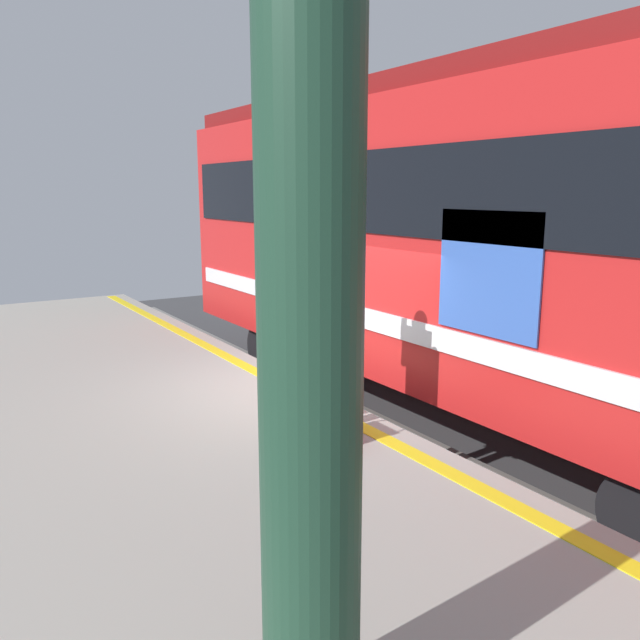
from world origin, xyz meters
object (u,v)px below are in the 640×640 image
object	(u,v)px
handbag	(342,421)
station_column	(310,226)
train_carriage	(462,229)
passenger	(330,319)

from	to	relation	value
handbag	station_column	bearing A→B (deg)	143.10
train_carriage	passenger	xyz separation A→B (m)	(-0.95, 2.59, -0.68)
train_carriage	handbag	bearing A→B (deg)	116.17
train_carriage	handbag	xyz separation A→B (m)	(-1.33, 2.71, -1.52)
handbag	passenger	bearing A→B (deg)	-17.54
passenger	station_column	distance (m)	3.56
train_carriage	station_column	xyz separation A→B (m)	(-3.76, 4.53, 0.35)
passenger	station_column	size ratio (longest dim) A/B	0.42
train_carriage	passenger	world-z (taller)	train_carriage
station_column	train_carriage	bearing A→B (deg)	-50.32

